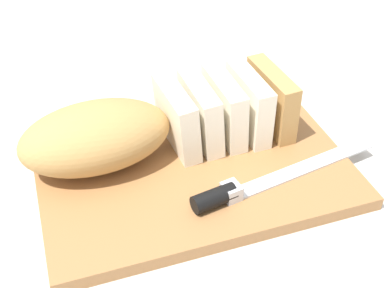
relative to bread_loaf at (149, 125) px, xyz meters
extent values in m
plane|color=beige|center=(0.05, -0.04, -0.06)|extent=(3.00, 3.00, 0.00)
cube|color=#9E6B3D|center=(0.05, -0.04, -0.05)|extent=(0.40, 0.28, 0.02)
ellipsoid|color=tan|center=(-0.07, 0.00, 0.00)|extent=(0.20, 0.12, 0.09)
cube|color=#F2E8CC|center=(0.04, 0.00, 0.00)|extent=(0.04, 0.11, 0.09)
cube|color=#F2E8CC|center=(0.07, 0.01, 0.00)|extent=(0.03, 0.11, 0.09)
cube|color=#F2E8CC|center=(0.11, 0.01, 0.00)|extent=(0.03, 0.11, 0.09)
cube|color=#F2E8CC|center=(0.14, 0.00, 0.00)|extent=(0.03, 0.11, 0.09)
cube|color=tan|center=(0.18, 0.00, 0.00)|extent=(0.03, 0.11, 0.09)
cube|color=silver|center=(0.18, -0.10, -0.04)|extent=(0.22, 0.06, 0.00)
cylinder|color=black|center=(0.04, -0.12, -0.03)|extent=(0.06, 0.03, 0.02)
cube|color=silver|center=(0.07, -0.12, -0.03)|extent=(0.02, 0.03, 0.02)
sphere|color=tan|center=(0.04, -0.02, -0.04)|extent=(0.00, 0.00, 0.00)
sphere|color=tan|center=(0.06, -0.02, -0.04)|extent=(0.01, 0.01, 0.01)
camera|label=1|loc=(-0.11, -0.52, 0.39)|focal=48.07mm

